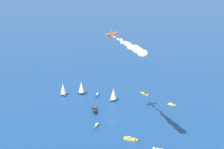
# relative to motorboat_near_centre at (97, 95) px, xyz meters

# --- Properties ---
(ground_plane) EXTENTS (2000.00, 2000.00, 0.00)m
(ground_plane) POSITION_rel_motorboat_near_centre_xyz_m (-1.62, -36.74, -0.53)
(ground_plane) COLOR navy
(motorboat_near_centre) EXTENTS (4.52, 6.93, 1.98)m
(motorboat_near_centre) POSITION_rel_motorboat_near_centre_xyz_m (0.00, 0.00, 0.00)
(motorboat_near_centre) COLOR #23478C
(motorboat_near_centre) RESTS_ON ground_plane
(sailboat_far_port) EXTENTS (8.35, 5.41, 10.37)m
(sailboat_far_port) POSITION_rel_motorboat_near_centre_xyz_m (8.82, -10.76, 4.20)
(sailboat_far_port) COLOR #33704C
(sailboat_far_port) RESTS_ON ground_plane
(motorboat_far_stbd) EXTENTS (5.02, 5.24, 1.68)m
(motorboat_far_stbd) POSITION_rel_motorboat_near_centre_xyz_m (44.16, -31.33, -0.08)
(motorboat_far_stbd) COLOR gold
(motorboat_far_stbd) RESTS_ON ground_plane
(motorboat_inshore) EXTENTS (7.40, 6.09, 2.23)m
(motorboat_inshore) POSITION_rel_motorboat_near_centre_xyz_m (1.41, -59.43, 0.07)
(motorboat_inshore) COLOR gold
(motorboat_inshore) RESTS_ON ground_plane
(motorboat_offshore) EXTENTS (3.64, 9.99, 2.83)m
(motorboat_offshore) POSITION_rel_motorboat_near_centre_xyz_m (-8.04, -21.47, 0.23)
(motorboat_offshore) COLOR black
(motorboat_offshore) RESTS_ON ground_plane
(motorboat_trailing) EXTENTS (4.36, 6.70, 1.92)m
(motorboat_trailing) POSITION_rel_motorboat_near_centre_xyz_m (33.97, -8.67, -0.02)
(motorboat_trailing) COLOR gold
(motorboat_trailing) RESTS_ON ground_plane
(sailboat_ahead) EXTENTS (5.44, 8.17, 10.15)m
(sailboat_ahead) POSITION_rel_motorboat_near_centre_xyz_m (-22.79, 10.04, 4.10)
(sailboat_ahead) COLOR #23478C
(sailboat_ahead) RESTS_ON ground_plane
(sailboat_outer_ring_a) EXTENTS (8.16, 6.55, 10.62)m
(sailboat_outer_ring_a) POSITION_rel_motorboat_near_centre_xyz_m (-9.55, 8.11, 4.31)
(sailboat_outer_ring_a) COLOR #23478C
(sailboat_outer_ring_a) RESTS_ON ground_plane
(motorboat_outer_ring_b) EXTENTS (5.50, 5.64, 1.82)m
(motorboat_outer_ring_b) POSITION_rel_motorboat_near_centre_xyz_m (-12.93, -40.14, -0.04)
(motorboat_outer_ring_b) COLOR #33704C
(motorboat_outer_ring_b) RESTS_ON ground_plane
(biplane_lead) EXTENTS (7.38, 6.78, 3.64)m
(biplane_lead) POSITION_rel_motorboat_near_centre_xyz_m (-1.65, -36.45, 52.59)
(biplane_lead) COLOR orange
(wingwalker_lead) EXTENTS (0.92, 0.21, 1.78)m
(wingwalker_lead) POSITION_rel_motorboat_near_centre_xyz_m (-1.90, -36.45, 54.77)
(wingwalker_lead) COLOR white
(smoke_trail_lead) EXTENTS (5.49, 34.55, 4.58)m
(smoke_trail_lead) POSITION_rel_motorboat_near_centre_xyz_m (-1.01, -65.40, 52.51)
(smoke_trail_lead) COLOR silver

